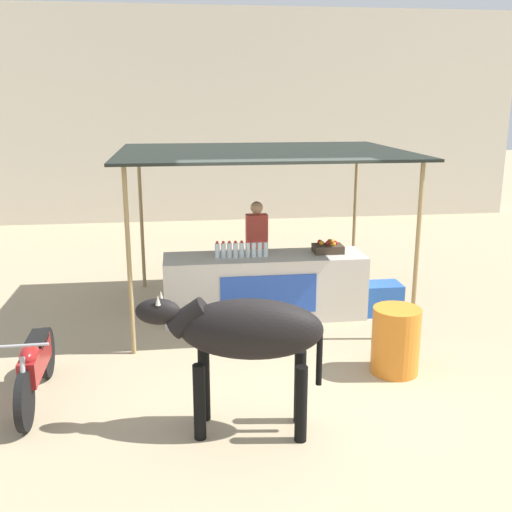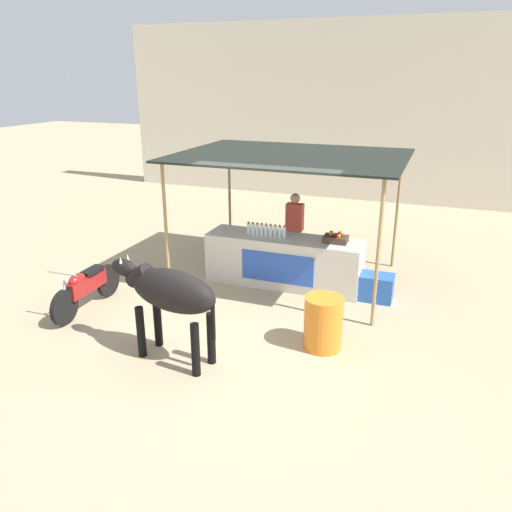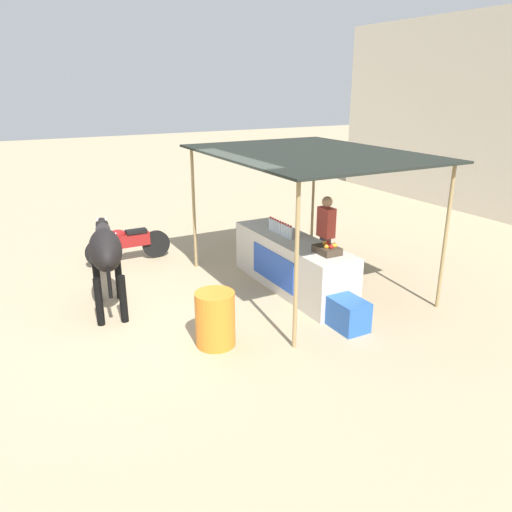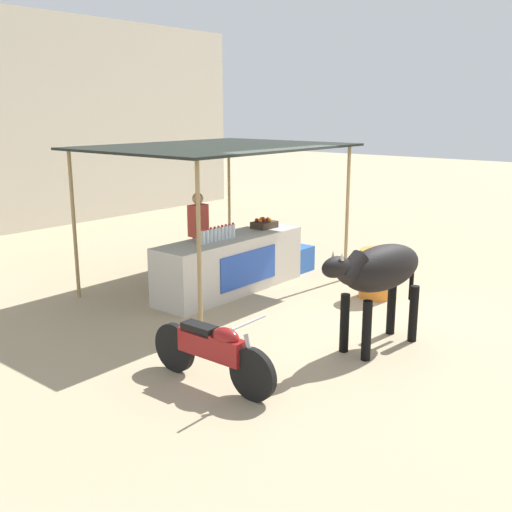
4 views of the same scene
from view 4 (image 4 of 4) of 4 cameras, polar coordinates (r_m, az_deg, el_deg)
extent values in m
plane|color=tan|center=(9.18, 7.93, -5.88)|extent=(60.00, 60.00, 0.00)
cube|color=beige|center=(10.30, -2.41, -0.78)|extent=(3.00, 0.80, 0.96)
cube|color=#264CB2|center=(10.04, -0.67, -1.15)|extent=(1.40, 0.02, 0.58)
cube|color=black|center=(10.19, -3.80, 10.36)|extent=(4.20, 3.20, 0.04)
cylinder|color=#997F51|center=(8.03, -5.45, 0.50)|extent=(0.06, 0.06, 2.46)
cylinder|color=#997F51|center=(10.97, 8.68, 4.00)|extent=(0.06, 0.06, 2.46)
cylinder|color=#997F51|center=(10.24, -16.94, 2.85)|extent=(0.06, 0.06, 2.46)
cylinder|color=#997F51|center=(12.67, -2.57, 5.45)|extent=(0.06, 0.06, 2.46)
cylinder|color=silver|center=(9.63, -5.05, 1.76)|extent=(0.07, 0.07, 0.22)
cylinder|color=red|center=(9.61, -5.07, 2.49)|extent=(0.04, 0.04, 0.03)
cylinder|color=silver|center=(9.69, -4.68, 1.84)|extent=(0.07, 0.07, 0.22)
cylinder|color=red|center=(9.67, -4.69, 2.57)|extent=(0.04, 0.04, 0.03)
cylinder|color=silver|center=(9.76, -4.31, 1.93)|extent=(0.07, 0.07, 0.22)
cylinder|color=red|center=(9.73, -4.32, 2.65)|extent=(0.04, 0.04, 0.03)
cylinder|color=silver|center=(9.82, -3.95, 2.01)|extent=(0.07, 0.07, 0.22)
cylinder|color=red|center=(9.80, -3.96, 2.73)|extent=(0.04, 0.04, 0.03)
cylinder|color=silver|center=(9.88, -3.59, 2.10)|extent=(0.07, 0.07, 0.22)
cylinder|color=red|center=(9.86, -3.60, 2.81)|extent=(0.04, 0.04, 0.03)
cylinder|color=silver|center=(9.95, -3.23, 2.18)|extent=(0.07, 0.07, 0.22)
cylinder|color=red|center=(9.92, -3.24, 2.88)|extent=(0.04, 0.04, 0.03)
cylinder|color=silver|center=(10.01, -2.88, 2.26)|extent=(0.07, 0.07, 0.22)
cylinder|color=red|center=(9.99, -2.89, 2.96)|extent=(0.04, 0.04, 0.03)
cylinder|color=silver|center=(10.08, -2.54, 2.34)|extent=(0.07, 0.07, 0.22)
cylinder|color=red|center=(10.05, -2.54, 3.04)|extent=(0.04, 0.04, 0.03)
cylinder|color=silver|center=(10.14, -2.20, 2.42)|extent=(0.07, 0.07, 0.22)
cylinder|color=red|center=(10.12, -2.20, 3.11)|extent=(0.04, 0.04, 0.03)
cube|color=#3F3326|center=(10.94, 0.79, 3.00)|extent=(0.44, 0.32, 0.12)
sphere|color=#B21E19|center=(10.90, 0.07, 3.42)|extent=(0.08, 0.08, 0.08)
sphere|color=orange|center=(11.03, 0.53, 3.54)|extent=(0.08, 0.08, 0.08)
sphere|color=orange|center=(10.87, 0.38, 3.39)|extent=(0.08, 0.08, 0.08)
sphere|color=orange|center=(11.02, 0.78, 3.54)|extent=(0.08, 0.08, 0.08)
sphere|color=#B21E19|center=(10.93, 0.78, 3.44)|extent=(0.08, 0.08, 0.08)
sphere|color=orange|center=(10.94, 1.28, 3.45)|extent=(0.08, 0.08, 0.08)
sphere|color=#B21E19|center=(11.02, 0.66, 3.54)|extent=(0.08, 0.08, 0.08)
sphere|color=#B21E19|center=(11.01, 1.17, 3.52)|extent=(0.08, 0.08, 0.08)
sphere|color=orange|center=(11.05, 0.72, 3.56)|extent=(0.08, 0.08, 0.08)
cylinder|color=#383842|center=(10.80, -5.44, -0.36)|extent=(0.22, 0.22, 0.88)
cube|color=#BF3F33|center=(10.65, -5.53, 3.40)|extent=(0.34, 0.20, 0.56)
sphere|color=tan|center=(10.58, -5.58, 5.48)|extent=(0.20, 0.20, 0.20)
cube|color=blue|center=(11.66, 3.90, -0.28)|extent=(0.60, 0.44, 0.48)
cylinder|color=orange|center=(10.17, 11.42, -1.65)|extent=(0.57, 0.57, 0.82)
ellipsoid|color=black|center=(7.90, 11.94, -1.10)|extent=(1.47, 0.75, 0.60)
cylinder|color=black|center=(7.63, 10.49, -7.01)|extent=(0.12, 0.12, 0.78)
cylinder|color=black|center=(7.85, 8.43, -6.32)|extent=(0.12, 0.12, 0.78)
cylinder|color=black|center=(8.38, 14.76, -5.34)|extent=(0.12, 0.12, 0.78)
cylinder|color=black|center=(8.58, 12.77, -4.77)|extent=(0.12, 0.12, 0.78)
cylinder|color=black|center=(7.42, 9.16, -1.10)|extent=(0.48, 0.31, 0.41)
ellipsoid|color=black|center=(7.19, 7.62, -1.04)|extent=(0.47, 0.29, 0.26)
cone|color=beige|center=(7.13, 8.18, -0.03)|extent=(0.05, 0.05, 0.10)
cone|color=beige|center=(7.22, 7.35, 0.17)|extent=(0.05, 0.05, 0.10)
cylinder|color=black|center=(8.49, 14.61, -2.10)|extent=(0.06, 0.06, 0.60)
cylinder|color=black|center=(6.56, -0.33, -11.20)|extent=(0.09, 0.60, 0.60)
cylinder|color=black|center=(7.31, -7.76, -8.62)|extent=(0.09, 0.60, 0.60)
cube|color=maroon|center=(6.85, -4.29, -8.48)|extent=(0.20, 0.90, 0.28)
ellipsoid|color=maroon|center=(6.65, -2.90, -7.67)|extent=(0.21, 0.36, 0.20)
cube|color=black|center=(6.90, -5.42, -6.89)|extent=(0.19, 0.44, 0.10)
cylinder|color=#99999E|center=(6.36, -0.69, -6.35)|extent=(0.55, 0.04, 0.03)
cylinder|color=#99999E|center=(6.49, -0.47, -9.56)|extent=(0.05, 0.20, 0.49)
camera|label=1|loc=(6.41, 57.35, 9.02)|focal=42.00mm
camera|label=2|loc=(10.30, 52.33, 13.09)|focal=35.00mm
camera|label=3|loc=(14.79, 32.80, 13.78)|focal=35.00mm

